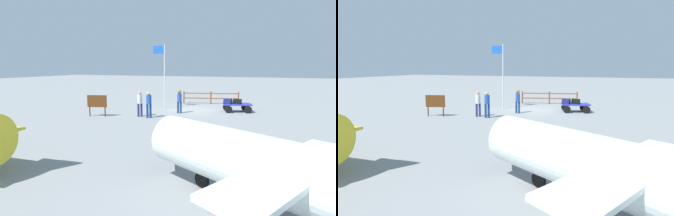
% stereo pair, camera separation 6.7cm
% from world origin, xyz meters
% --- Properties ---
extents(ground_plane, '(120.00, 120.00, 0.00)m').
position_xyz_m(ground_plane, '(0.00, 0.00, 0.00)').
color(ground_plane, gray).
extents(luggage_cart, '(2.13, 1.64, 0.61)m').
position_xyz_m(luggage_cart, '(-3.32, -0.28, 0.44)').
color(luggage_cart, '#2D37C9').
rests_on(luggage_cart, ground).
extents(suitcase_dark, '(0.58, 0.40, 0.34)m').
position_xyz_m(suitcase_dark, '(-3.37, -0.12, 0.78)').
color(suitcase_dark, black).
rests_on(suitcase_dark, luggage_cart).
extents(suitcase_olive, '(0.58, 0.41, 0.35)m').
position_xyz_m(suitcase_olive, '(-2.71, 0.06, 0.79)').
color(suitcase_olive, navy).
rests_on(suitcase_olive, luggage_cart).
extents(suitcase_navy, '(0.53, 0.42, 0.31)m').
position_xyz_m(suitcase_navy, '(-3.16, -0.25, 0.77)').
color(suitcase_navy, gray).
rests_on(suitcase_navy, luggage_cart).
extents(worker_lead, '(0.41, 0.41, 1.66)m').
position_xyz_m(worker_lead, '(2.41, 3.71, 0.94)').
color(worker_lead, navy).
rests_on(worker_lead, ground).
extents(worker_trailing, '(0.34, 0.31, 1.65)m').
position_xyz_m(worker_trailing, '(0.38, 1.62, 0.96)').
color(worker_trailing, navy).
rests_on(worker_trailing, ground).
extents(worker_supervisor, '(0.47, 0.47, 1.66)m').
position_xyz_m(worker_supervisor, '(1.68, 3.88, 0.97)').
color(worker_supervisor, navy).
rests_on(worker_supervisor, ground).
extents(airplane_near, '(8.00, 5.41, 3.00)m').
position_xyz_m(airplane_near, '(-5.56, 13.23, 1.13)').
color(airplane_near, white).
rests_on(airplane_near, ground).
extents(flagpole, '(0.98, 0.10, 4.89)m').
position_xyz_m(flagpole, '(2.24, -0.02, 2.94)').
color(flagpole, silver).
rests_on(flagpole, ground).
extents(signboard, '(1.26, 0.40, 1.40)m').
position_xyz_m(signboard, '(5.06, 4.61, 0.92)').
color(signboard, '#4C3319').
rests_on(signboard, ground).
extents(wooden_fence, '(4.68, 1.20, 1.06)m').
position_xyz_m(wooden_fence, '(-0.76, -3.69, 0.62)').
color(wooden_fence, brown).
rests_on(wooden_fence, ground).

